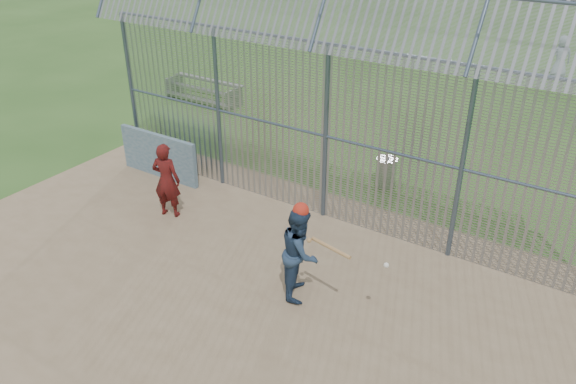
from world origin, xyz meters
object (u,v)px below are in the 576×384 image
Objects in this scene: dugout_wall at (159,156)px; bleacher at (203,90)px; batter at (300,252)px; onlooker at (166,180)px; trash_can at (386,172)px.

dugout_wall is 0.83× the size of bleacher.
batter is 4.15m from onlooker.
onlooker is (-4.07, 0.79, -0.01)m from batter.
batter is 4.98m from trash_can.
dugout_wall is 1.40× the size of onlooker.
trash_can is (-0.48, 4.93, -0.54)m from batter.
batter is 2.20× the size of trash_can.
onlooker is at bearing -55.05° from bleacher.
onlooker is 0.60× the size of bleacher.
trash_can reaches higher than bleacher.
onlooker is 5.51m from trash_can.
onlooker is 2.19× the size of trash_can.
onlooker reaches higher than trash_can.
onlooker is (1.59, -1.33, 0.30)m from dugout_wall.
dugout_wall is 6.04m from bleacher.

